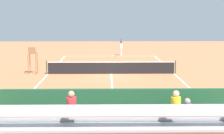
# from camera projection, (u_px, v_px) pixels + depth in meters

# --- Properties ---
(ground_plane) EXTENTS (60.00, 60.00, 0.00)m
(ground_plane) POSITION_uv_depth(u_px,v_px,m) (111.00, 74.00, 26.76)
(ground_plane) COLOR #CC7047
(court_line_markings) EXTENTS (10.10, 22.20, 0.01)m
(court_line_markings) POSITION_uv_depth(u_px,v_px,m) (111.00, 74.00, 26.80)
(court_line_markings) COLOR white
(court_line_markings) RESTS_ON ground
(tennis_net) EXTENTS (10.30, 0.10, 1.07)m
(tennis_net) POSITION_uv_depth(u_px,v_px,m) (111.00, 68.00, 26.68)
(tennis_net) COLOR black
(tennis_net) RESTS_ON ground
(backdrop_wall) EXTENTS (18.00, 0.16, 2.00)m
(backdrop_wall) POSITION_uv_depth(u_px,v_px,m) (116.00, 115.00, 12.78)
(backdrop_wall) COLOR #235633
(backdrop_wall) RESTS_ON ground
(bleacher_stand) EXTENTS (9.06, 2.40, 2.48)m
(bleacher_stand) POSITION_uv_depth(u_px,v_px,m) (121.00, 128.00, 11.45)
(bleacher_stand) COLOR #9EA0A5
(bleacher_stand) RESTS_ON ground
(umpire_chair) EXTENTS (0.67, 0.67, 2.14)m
(umpire_chair) POSITION_uv_depth(u_px,v_px,m) (33.00, 57.00, 26.58)
(umpire_chair) COLOR olive
(umpire_chair) RESTS_ON ground
(courtside_bench) EXTENTS (1.80, 0.40, 0.93)m
(courtside_bench) POSITION_uv_depth(u_px,v_px,m) (185.00, 119.00, 13.62)
(courtside_bench) COLOR #234C2D
(courtside_bench) RESTS_ON ground
(equipment_bag) EXTENTS (0.90, 0.36, 0.36)m
(equipment_bag) POSITION_uv_depth(u_px,v_px,m) (141.00, 130.00, 13.52)
(equipment_bag) COLOR #334C8C
(equipment_bag) RESTS_ON ground
(tennis_player) EXTENTS (0.41, 0.55, 1.93)m
(tennis_player) POSITION_uv_depth(u_px,v_px,m) (121.00, 47.00, 37.94)
(tennis_player) COLOR white
(tennis_player) RESTS_ON ground
(tennis_racket) EXTENTS (0.53, 0.50, 0.03)m
(tennis_racket) POSITION_uv_depth(u_px,v_px,m) (113.00, 56.00, 37.73)
(tennis_racket) COLOR black
(tennis_racket) RESTS_ON ground
(tennis_ball_near) EXTENTS (0.07, 0.07, 0.07)m
(tennis_ball_near) POSITION_uv_depth(u_px,v_px,m) (130.00, 57.00, 36.61)
(tennis_ball_near) COLOR #CCDB33
(tennis_ball_near) RESTS_ON ground
(tennis_ball_far) EXTENTS (0.07, 0.07, 0.07)m
(tennis_ball_far) POSITION_uv_depth(u_px,v_px,m) (111.00, 57.00, 36.52)
(tennis_ball_far) COLOR #CCDB33
(tennis_ball_far) RESTS_ON ground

